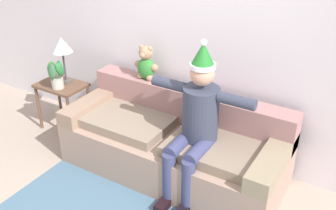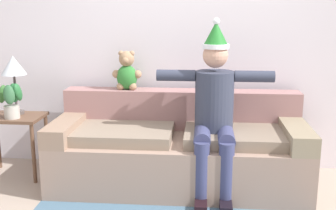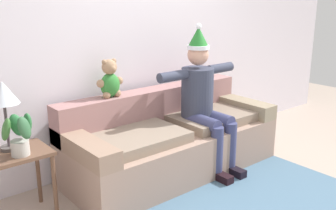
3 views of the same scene
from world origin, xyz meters
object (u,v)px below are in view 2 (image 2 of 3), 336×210
(couch, at_px, (179,149))
(potted_plant, at_px, (11,100))
(table_lamp, at_px, (14,68))
(teddy_bear, at_px, (127,72))
(side_table, at_px, (13,126))
(person_seated, at_px, (214,107))

(couch, relative_size, potted_plant, 6.45)
(table_lamp, bearing_deg, teddy_bear, 8.70)
(teddy_bear, relative_size, side_table, 0.63)
(side_table, height_order, table_lamp, table_lamp)
(side_table, xyz_separation_m, potted_plant, (0.05, -0.09, 0.28))
(person_seated, xyz_separation_m, teddy_bear, (-0.84, 0.45, 0.22))
(couch, height_order, teddy_bear, teddy_bear)
(person_seated, xyz_separation_m, side_table, (-1.92, 0.21, -0.28))
(couch, height_order, person_seated, person_seated)
(couch, distance_m, person_seated, 0.57)
(couch, height_order, table_lamp, table_lamp)
(side_table, bearing_deg, potted_plant, -62.78)
(teddy_bear, bearing_deg, side_table, -167.22)
(couch, bearing_deg, table_lamp, 175.45)
(teddy_bear, relative_size, table_lamp, 0.68)
(person_seated, bearing_deg, teddy_bear, 151.77)
(person_seated, height_order, side_table, person_seated)
(person_seated, bearing_deg, table_lamp, 171.34)
(side_table, xyz_separation_m, table_lamp, (0.01, 0.08, 0.55))
(table_lamp, bearing_deg, potted_plant, -78.67)
(teddy_bear, bearing_deg, table_lamp, -171.30)
(couch, bearing_deg, side_table, 178.38)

